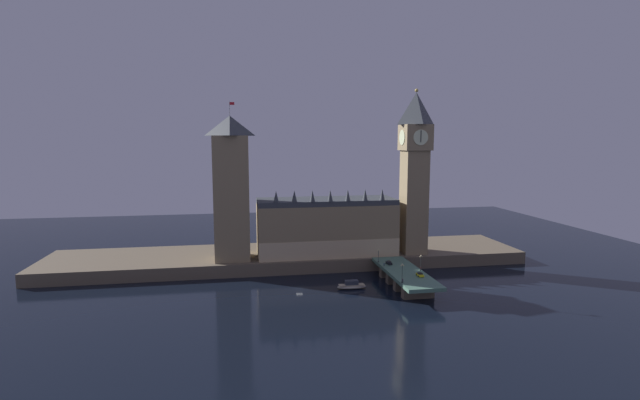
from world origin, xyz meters
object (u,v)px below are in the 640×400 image
Objects in this scene: car_southbound_lead at (420,275)px; street_lamp_near at (402,271)px; pedestrian_mid_walk at (421,269)px; street_lamp_mid at (421,261)px; pedestrian_near_rail at (403,280)px; street_lamp_far at (378,254)px; boat_upstream at (352,286)px; car_northbound_lead at (389,263)px; victoria_tower at (231,188)px; pedestrian_far_rail at (384,264)px; clock_tower at (415,168)px.

car_southbound_lead is 12.38m from street_lamp_near.
street_lamp_near is at bearing -132.65° from pedestrian_mid_walk.
street_lamp_mid is (3.48, 7.96, 3.25)m from car_southbound_lead.
street_lamp_far is (-0.40, 29.22, 2.84)m from pedestrian_near_rail.
street_lamp_near is at bearing -45.18° from boat_upstream.
pedestrian_mid_walk is at bearing -52.19° from car_northbound_lead.
victoria_tower is 82.69m from street_lamp_near.
pedestrian_far_rail is 0.23× the size of street_lamp_near.
car_northbound_lead is 2.53× the size of pedestrian_far_rail.
street_lamp_near is 1.22× the size of street_lamp_far.
car_southbound_lead is at bearing 35.27° from pedestrian_near_rail.
car_southbound_lead is 2.51× the size of pedestrian_near_rail.
car_northbound_lead is 0.66× the size of street_lamp_mid.
street_lamp_near is (61.32, -48.75, -26.46)m from victoria_tower.
pedestrian_near_rail is at bearing -38.18° from victoria_tower.
pedestrian_far_rail is 7.26m from street_lamp_far.
street_lamp_mid is at bearing -32.29° from pedestrian_far_rail.
street_lamp_far is 0.51× the size of boat_upstream.
car_northbound_lead is at bearing -131.52° from clock_tower.
street_lamp_near is at bearing -38.49° from victoria_tower.
clock_tower is 12.20× the size of street_lamp_mid.
street_lamp_near is (-0.40, -0.22, 3.63)m from pedestrian_near_rail.
car_southbound_lead is 24.83m from street_lamp_far.
street_lamp_mid is (12.72, 14.50, 3.04)m from pedestrian_near_rail.
pedestrian_far_rail is at bearing 144.00° from pedestrian_mid_walk.
car_northbound_lead reaches higher than boat_upstream.
pedestrian_near_rail is (-9.24, -6.53, 0.21)m from car_southbound_lead.
car_northbound_lead is at bearing 82.29° from street_lamp_near.
car_northbound_lead is 1.02× the size of car_southbound_lead.
street_lamp_mid is at bearing 48.74° from pedestrian_near_rail.
clock_tower is 47.48× the size of pedestrian_near_rail.
car_southbound_lead is (70.96, -42.00, -30.30)m from victoria_tower.
pedestrian_mid_walk is at bearing -25.27° from victoria_tower.
car_northbound_lead is 26.23m from street_lamp_near.
pedestrian_far_rail is (-21.51, -23.77, -38.45)m from clock_tower.
car_southbound_lead is at bearing -60.00° from pedestrian_far_rail.
street_lamp_mid is at bearing -1.08° from boat_upstream.
victoria_tower reaches higher than street_lamp_mid.
victoria_tower is at bearing 160.43° from car_northbound_lead.
pedestrian_near_rail is at bearing 29.11° from street_lamp_near.
street_lamp_mid is at bearing -105.45° from clock_tower.
street_lamp_near reaches higher than street_lamp_mid.
pedestrian_near_rail reaches higher than boat_upstream.
clock_tower is at bearing 72.86° from car_southbound_lead.
street_lamp_far is at bearing 90.78° from pedestrian_near_rail.
car_northbound_lead is at bearing -19.57° from victoria_tower.
street_lamp_far reaches higher than pedestrian_far_rail.
pedestrian_near_rail reaches higher than car_northbound_lead.
street_lamp_mid is at bearing -24.57° from victoria_tower.
street_lamp_far is at bearing 129.13° from pedestrian_mid_walk.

